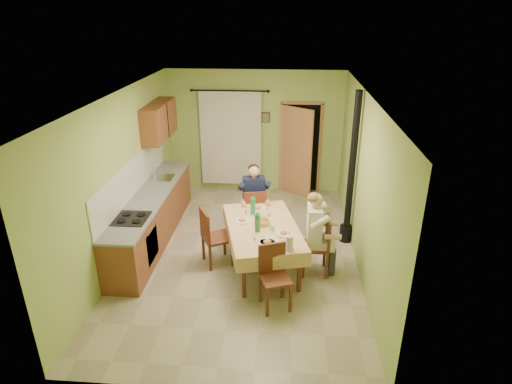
# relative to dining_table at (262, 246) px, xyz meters

# --- Properties ---
(floor) EXTENTS (4.00, 6.00, 0.01)m
(floor) POSITION_rel_dining_table_xyz_m (-0.40, 0.38, -0.38)
(floor) COLOR tan
(floor) RESTS_ON ground
(room_shell) EXTENTS (4.04, 6.04, 2.82)m
(room_shell) POSITION_rel_dining_table_xyz_m (-0.40, 0.38, 1.44)
(room_shell) COLOR #A7C464
(room_shell) RESTS_ON ground
(kitchen_run) EXTENTS (0.64, 3.64, 1.56)m
(kitchen_run) POSITION_rel_dining_table_xyz_m (-2.10, 0.78, 0.10)
(kitchen_run) COLOR brown
(kitchen_run) RESTS_ON ground
(upper_cabinets) EXTENTS (0.35, 1.40, 0.70)m
(upper_cabinets) POSITION_rel_dining_table_xyz_m (-2.22, 2.08, 1.57)
(upper_cabinets) COLOR brown
(upper_cabinets) RESTS_ON room_shell
(curtain) EXTENTS (1.70, 0.07, 2.22)m
(curtain) POSITION_rel_dining_table_xyz_m (-0.95, 3.28, 0.88)
(curtain) COLOR black
(curtain) RESTS_ON ground
(doorway) EXTENTS (0.96, 0.54, 2.15)m
(doorway) POSITION_rel_dining_table_xyz_m (0.61, 3.23, 0.67)
(doorway) COLOR black
(doorway) RESTS_ON ground
(dining_table) EXTENTS (1.54, 2.09, 0.76)m
(dining_table) POSITION_rel_dining_table_xyz_m (0.00, 0.00, 0.00)
(dining_table) COLOR tan
(dining_table) RESTS_ON ground
(tableware) EXTENTS (0.97, 1.51, 0.33)m
(tableware) POSITION_rel_dining_table_xyz_m (0.04, -0.09, 0.45)
(tableware) COLOR white
(tableware) RESTS_ON dining_table
(chair_far) EXTENTS (0.49, 0.49, 0.98)m
(chair_far) POSITION_rel_dining_table_xyz_m (-0.22, 1.04, -0.09)
(chair_far) COLOR #612C1A
(chair_far) RESTS_ON ground
(chair_near) EXTENTS (0.52, 0.52, 0.96)m
(chair_near) POSITION_rel_dining_table_xyz_m (0.25, -1.06, -0.09)
(chair_near) COLOR #612C1A
(chair_near) RESTS_ON ground
(chair_right) EXTENTS (0.44, 0.44, 0.99)m
(chair_right) POSITION_rel_dining_table_xyz_m (0.87, -0.11, -0.09)
(chair_right) COLOR #612C1A
(chair_right) RESTS_ON ground
(chair_left) EXTENTS (0.61, 0.61, 1.01)m
(chair_left) POSITION_rel_dining_table_xyz_m (-0.78, 0.03, -0.09)
(chair_left) COLOR #612C1A
(chair_left) RESTS_ON ground
(man_far) EXTENTS (0.63, 0.53, 1.39)m
(man_far) POSITION_rel_dining_table_xyz_m (-0.22, 1.05, 0.50)
(man_far) COLOR #141938
(man_far) RESTS_ON chair_far
(man_right) EXTENTS (0.47, 0.59, 1.39)m
(man_right) POSITION_rel_dining_table_xyz_m (0.86, -0.11, 0.50)
(man_right) COLOR silver
(man_right) RESTS_ON chair_right
(stove_flue) EXTENTS (0.24, 0.24, 2.80)m
(stove_flue) POSITION_rel_dining_table_xyz_m (1.50, 0.98, 0.65)
(stove_flue) COLOR black
(stove_flue) RESTS_ON ground
(picture_back) EXTENTS (0.19, 0.03, 0.23)m
(picture_back) POSITION_rel_dining_table_xyz_m (-0.15, 3.35, 1.37)
(picture_back) COLOR black
(picture_back) RESTS_ON room_shell
(picture_right) EXTENTS (0.03, 0.31, 0.21)m
(picture_right) POSITION_rel_dining_table_xyz_m (1.57, 1.58, 1.47)
(picture_right) COLOR brown
(picture_right) RESTS_ON room_shell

